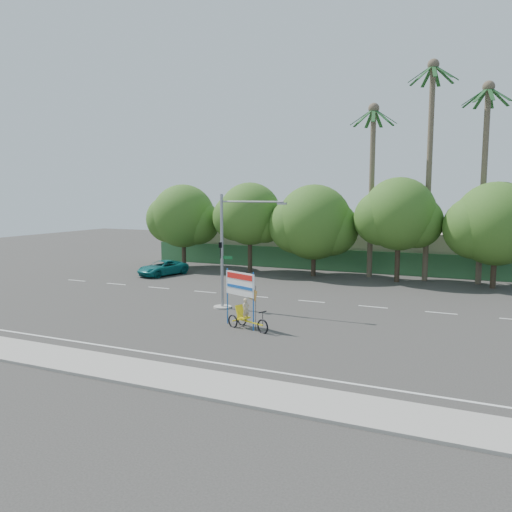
% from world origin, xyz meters
% --- Properties ---
extents(ground, '(120.00, 120.00, 0.00)m').
position_xyz_m(ground, '(0.00, 0.00, 0.00)').
color(ground, '#33302D').
rests_on(ground, ground).
extents(sidewalk_near, '(50.00, 2.40, 0.12)m').
position_xyz_m(sidewalk_near, '(0.00, -7.50, 0.06)').
color(sidewalk_near, gray).
rests_on(sidewalk_near, ground).
extents(fence, '(38.00, 0.08, 2.00)m').
position_xyz_m(fence, '(0.00, 21.50, 1.00)').
color(fence, '#336B3D').
rests_on(fence, ground).
extents(building_left, '(12.00, 8.00, 4.00)m').
position_xyz_m(building_left, '(-10.00, 26.00, 2.00)').
color(building_left, beige).
rests_on(building_left, ground).
extents(building_right, '(14.00, 8.00, 3.60)m').
position_xyz_m(building_right, '(8.00, 26.00, 1.80)').
color(building_right, beige).
rests_on(building_right, ground).
extents(tree_far_left, '(7.14, 6.00, 7.96)m').
position_xyz_m(tree_far_left, '(-14.05, 18.00, 4.76)').
color(tree_far_left, '#473828').
rests_on(tree_far_left, ground).
extents(tree_left, '(6.66, 5.60, 8.07)m').
position_xyz_m(tree_left, '(-7.05, 18.00, 5.06)').
color(tree_left, '#473828').
rests_on(tree_left, ground).
extents(tree_center, '(7.62, 6.40, 7.85)m').
position_xyz_m(tree_center, '(-1.05, 18.00, 4.47)').
color(tree_center, '#473828').
rests_on(tree_center, ground).
extents(tree_right, '(6.90, 5.80, 8.36)m').
position_xyz_m(tree_right, '(5.95, 18.00, 5.24)').
color(tree_right, '#473828').
rests_on(tree_right, ground).
extents(tree_far_right, '(7.38, 6.20, 7.94)m').
position_xyz_m(tree_far_right, '(12.95, 18.00, 4.64)').
color(tree_far_right, '#473828').
rests_on(tree_far_right, ground).
extents(palm_tall, '(3.73, 3.79, 17.45)m').
position_xyz_m(palm_tall, '(8.00, 19.50, 10.46)').
color(palm_tall, '#70604C').
rests_on(palm_tall, ground).
extents(palm_mid, '(3.73, 3.79, 15.45)m').
position_xyz_m(palm_mid, '(12.00, 19.50, 9.40)').
color(palm_mid, '#70604C').
rests_on(palm_mid, ground).
extents(palm_short, '(3.73, 3.79, 14.45)m').
position_xyz_m(palm_short, '(3.50, 19.50, 8.86)').
color(palm_short, '#70604C').
rests_on(palm_short, ground).
extents(traffic_signal, '(4.72, 1.10, 7.00)m').
position_xyz_m(traffic_signal, '(-2.20, 3.98, 2.92)').
color(traffic_signal, gray).
rests_on(traffic_signal, ground).
extents(trike_billboard, '(2.94, 1.43, 3.09)m').
position_xyz_m(trike_billboard, '(0.73, 0.26, 1.24)').
color(trike_billboard, black).
rests_on(trike_billboard, ground).
extents(pickup_truck, '(3.35, 5.04, 1.29)m').
position_xyz_m(pickup_truck, '(-13.15, 13.13, 0.64)').
color(pickup_truck, '#0F6A6A').
rests_on(pickup_truck, ground).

